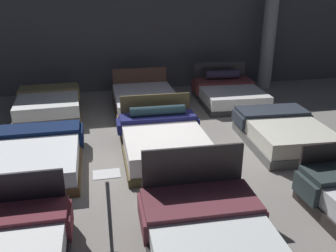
% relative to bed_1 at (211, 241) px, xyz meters
% --- Properties ---
extents(ground_plane, '(18.00, 18.00, 0.02)m').
position_rel_bed_1_xyz_m(ground_plane, '(0.05, 2.83, -0.23)').
color(ground_plane, gray).
extents(showroom_back_wall, '(18.00, 0.06, 3.50)m').
position_rel_bed_1_xyz_m(showroom_back_wall, '(0.05, 7.39, 1.53)').
color(showroom_back_wall, '#47474C').
rests_on(showroom_back_wall, ground_plane).
extents(bed_1, '(1.54, 2.05, 0.99)m').
position_rel_bed_1_xyz_m(bed_1, '(0.00, 0.00, 0.00)').
color(bed_1, '#2E2B2B').
rests_on(bed_1, ground_plane).
extents(bed_3, '(1.58, 2.11, 0.48)m').
position_rel_bed_1_xyz_m(bed_3, '(-2.25, 2.71, -0.01)').
color(bed_3, brown).
rests_on(bed_3, ground_plane).
extents(bed_4, '(1.63, 2.02, 0.91)m').
position_rel_bed_1_xyz_m(bed_4, '(-0.01, 2.75, 0.04)').
color(bed_4, brown).
rests_on(bed_4, ground_plane).
extents(bed_5, '(1.58, 2.07, 0.53)m').
position_rel_bed_1_xyz_m(bed_5, '(2.39, 2.73, 0.02)').
color(bed_5, '#565756').
rests_on(bed_5, ground_plane).
extents(bed_6, '(1.57, 2.04, 0.55)m').
position_rel_bed_1_xyz_m(bed_6, '(-2.29, 5.44, 0.03)').
color(bed_6, brown).
rests_on(bed_6, ground_plane).
extents(bed_7, '(1.60, 2.18, 0.84)m').
position_rel_bed_1_xyz_m(bed_7, '(0.05, 5.42, -0.00)').
color(bed_7, brown).
rests_on(bed_7, ground_plane).
extents(bed_8, '(1.74, 2.15, 0.91)m').
position_rel_bed_1_xyz_m(bed_8, '(2.33, 5.54, 0.02)').
color(bed_8, '#2B2A2D').
rests_on(bed_8, ground_plane).
extents(price_sign, '(0.28, 0.24, 1.12)m').
position_rel_bed_1_xyz_m(price_sign, '(-1.12, 0.19, 0.22)').
color(price_sign, '#3F3F44').
rests_on(price_sign, ground_plane).
extents(support_pillar, '(0.40, 0.40, 3.50)m').
position_rel_bed_1_xyz_m(support_pillar, '(3.97, 6.76, 1.53)').
color(support_pillar, '#99999E').
rests_on(support_pillar, ground_plane).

